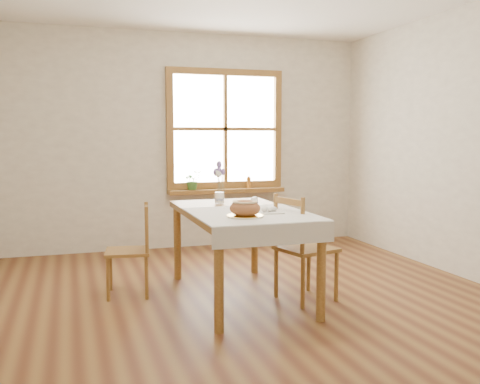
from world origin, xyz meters
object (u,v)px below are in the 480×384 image
object	(u,v)px
chair_left	(127,250)
dining_table	(240,220)
bread_plate	(245,216)
chair_right	(306,247)
flower_vase	(219,198)

from	to	relation	value
chair_left	dining_table	bearing A→B (deg)	75.65
bread_plate	chair_right	bearing A→B (deg)	21.01
flower_vase	dining_table	bearing A→B (deg)	-83.53
dining_table	chair_right	distance (m)	0.60
flower_vase	chair_left	bearing A→B (deg)	-173.72
chair_left	bread_plate	distance (m)	1.20
chair_right	flower_vase	world-z (taller)	chair_right
flower_vase	chair_right	bearing A→B (deg)	-50.21
bread_plate	flower_vase	bearing A→B (deg)	86.55
bread_plate	chair_left	bearing A→B (deg)	134.08
chair_left	bread_plate	bearing A→B (deg)	51.67
chair_left	chair_right	xyz separation A→B (m)	(1.41, -0.58, 0.05)
dining_table	chair_right	size ratio (longest dim) A/B	1.80
dining_table	chair_right	world-z (taller)	chair_right
dining_table	bread_plate	xyz separation A→B (m)	(-0.11, -0.46, 0.10)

